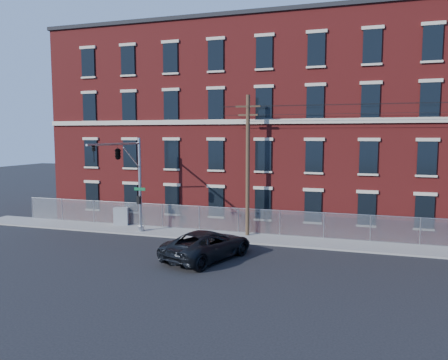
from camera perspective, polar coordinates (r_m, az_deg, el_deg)
name	(u,v)px	position (r m, az deg, el deg)	size (l,w,h in m)	color
ground	(193,254)	(27.13, -4.05, -9.73)	(140.00, 140.00, 0.00)	black
sidewalk	(396,249)	(30.29, 21.65, -8.36)	(65.00, 3.00, 0.12)	gray
mill_building	(391,125)	(38.33, 21.13, 6.77)	(55.30, 14.32, 16.30)	maroon
chain_link_fence	(395,229)	(31.34, 21.54, -6.02)	(59.06, 0.06, 1.85)	#A5A8AD
traffic_signal_mast	(123,163)	(30.79, -13.08, 2.18)	(0.90, 6.75, 7.00)	#9EA0A5
utility_pole_near	(248,163)	(30.92, 3.14, 2.25)	(1.80, 0.28, 10.00)	#4B3825
pickup_truck	(208,245)	(25.99, -2.17, -8.48)	(2.83, 6.14, 1.71)	black
utility_cabinet	(121,216)	(35.92, -13.36, -4.65)	(1.13, 0.57, 1.41)	gray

